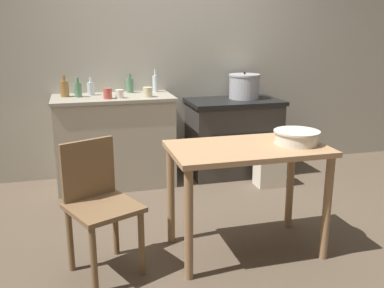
{
  "coord_description": "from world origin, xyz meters",
  "views": [
    {
      "loc": [
        -0.91,
        -2.92,
        1.52
      ],
      "look_at": [
        0.0,
        0.45,
        0.58
      ],
      "focal_mm": 40.0,
      "sensor_mm": 36.0,
      "label": 1
    }
  ],
  "objects_px": {
    "flour_sack": "(270,167)",
    "cup_mid_right": "(120,94)",
    "work_table": "(247,164)",
    "mixing_bowl_large": "(297,136)",
    "stove": "(233,137)",
    "stock_pot": "(244,86)",
    "bottle_far_left": "(155,83)",
    "cup_right": "(148,92)",
    "bottle_left": "(91,88)",
    "cup_center_right": "(108,94)",
    "bottle_center": "(78,89)",
    "bottle_mid_left": "(130,85)",
    "bottle_center_left": "(64,88)",
    "chair": "(98,202)"
  },
  "relations": [
    {
      "from": "cup_right",
      "to": "bottle_mid_left",
      "type": "bearing_deg",
      "value": 110.4
    },
    {
      "from": "chair",
      "to": "bottle_mid_left",
      "type": "relative_size",
      "value": 4.4
    },
    {
      "from": "bottle_center_left",
      "to": "cup_right",
      "type": "height_order",
      "value": "bottle_center_left"
    },
    {
      "from": "bottle_far_left",
      "to": "cup_center_right",
      "type": "relative_size",
      "value": 2.35
    },
    {
      "from": "stove",
      "to": "stock_pot",
      "type": "bearing_deg",
      "value": 18.99
    },
    {
      "from": "cup_center_right",
      "to": "cup_mid_right",
      "type": "relative_size",
      "value": 1.23
    },
    {
      "from": "bottle_center_left",
      "to": "bottle_mid_left",
      "type": "bearing_deg",
      "value": 10.78
    },
    {
      "from": "bottle_far_left",
      "to": "bottle_mid_left",
      "type": "relative_size",
      "value": 1.2
    },
    {
      "from": "bottle_far_left",
      "to": "bottle_center_left",
      "type": "height_order",
      "value": "bottle_far_left"
    },
    {
      "from": "bottle_center",
      "to": "work_table",
      "type": "bearing_deg",
      "value": -56.92
    },
    {
      "from": "bottle_left",
      "to": "bottle_mid_left",
      "type": "height_order",
      "value": "bottle_mid_left"
    },
    {
      "from": "bottle_left",
      "to": "bottle_center_left",
      "type": "relative_size",
      "value": 0.84
    },
    {
      "from": "bottle_center_left",
      "to": "mixing_bowl_large",
      "type": "bearing_deg",
      "value": -48.26
    },
    {
      "from": "bottle_center_left",
      "to": "cup_mid_right",
      "type": "xyz_separation_m",
      "value": [
        0.5,
        -0.22,
        -0.04
      ]
    },
    {
      "from": "stove",
      "to": "cup_right",
      "type": "bearing_deg",
      "value": -171.0
    },
    {
      "from": "bottle_center",
      "to": "cup_right",
      "type": "bearing_deg",
      "value": -14.94
    },
    {
      "from": "chair",
      "to": "work_table",
      "type": "bearing_deg",
      "value": -24.85
    },
    {
      "from": "bottle_far_left",
      "to": "bottle_left",
      "type": "relative_size",
      "value": 1.32
    },
    {
      "from": "mixing_bowl_large",
      "to": "bottle_mid_left",
      "type": "xyz_separation_m",
      "value": [
        -0.9,
        1.84,
        0.15
      ]
    },
    {
      "from": "cup_mid_right",
      "to": "cup_right",
      "type": "relative_size",
      "value": 0.85
    },
    {
      "from": "stove",
      "to": "work_table",
      "type": "relative_size",
      "value": 0.93
    },
    {
      "from": "flour_sack",
      "to": "cup_mid_right",
      "type": "bearing_deg",
      "value": 166.97
    },
    {
      "from": "work_table",
      "to": "bottle_mid_left",
      "type": "bearing_deg",
      "value": 107.0
    },
    {
      "from": "cup_mid_right",
      "to": "bottle_center_left",
      "type": "bearing_deg",
      "value": 156.33
    },
    {
      "from": "bottle_far_left",
      "to": "stock_pot",
      "type": "bearing_deg",
      "value": -8.57
    },
    {
      "from": "mixing_bowl_large",
      "to": "bottle_center",
      "type": "height_order",
      "value": "bottle_center"
    },
    {
      "from": "bottle_center_left",
      "to": "cup_center_right",
      "type": "height_order",
      "value": "bottle_center_left"
    },
    {
      "from": "stock_pot",
      "to": "bottle_far_left",
      "type": "bearing_deg",
      "value": 171.43
    },
    {
      "from": "bottle_left",
      "to": "bottle_mid_left",
      "type": "xyz_separation_m",
      "value": [
        0.39,
        0.08,
        0.01
      ]
    },
    {
      "from": "bottle_left",
      "to": "cup_center_right",
      "type": "xyz_separation_m",
      "value": [
        0.14,
        -0.27,
        -0.02
      ]
    },
    {
      "from": "flour_sack",
      "to": "bottle_far_left",
      "type": "distance_m",
      "value": 1.45
    },
    {
      "from": "stove",
      "to": "cup_center_right",
      "type": "bearing_deg",
      "value": -173.16
    },
    {
      "from": "work_table",
      "to": "mixing_bowl_large",
      "type": "xyz_separation_m",
      "value": [
        0.34,
        -0.03,
        0.18
      ]
    },
    {
      "from": "bottle_far_left",
      "to": "cup_center_right",
      "type": "bearing_deg",
      "value": -146.33
    },
    {
      "from": "cup_mid_right",
      "to": "cup_center_right",
      "type": "bearing_deg",
      "value": -174.43
    },
    {
      "from": "stove",
      "to": "cup_mid_right",
      "type": "bearing_deg",
      "value": -173.04
    },
    {
      "from": "cup_center_right",
      "to": "bottle_far_left",
      "type": "bearing_deg",
      "value": 33.67
    },
    {
      "from": "bottle_center",
      "to": "cup_right",
      "type": "relative_size",
      "value": 2.0
    },
    {
      "from": "cup_mid_right",
      "to": "bottle_far_left",
      "type": "bearing_deg",
      "value": 39.44
    },
    {
      "from": "stock_pot",
      "to": "bottle_left",
      "type": "xyz_separation_m",
      "value": [
        -1.59,
        0.07,
        0.03
      ]
    },
    {
      "from": "bottle_left",
      "to": "cup_right",
      "type": "bearing_deg",
      "value": -26.73
    },
    {
      "from": "bottle_left",
      "to": "cup_mid_right",
      "type": "height_order",
      "value": "bottle_left"
    },
    {
      "from": "stock_pot",
      "to": "chair",
      "type": "bearing_deg",
      "value": -134.73
    },
    {
      "from": "stove",
      "to": "bottle_far_left",
      "type": "bearing_deg",
      "value": 167.04
    },
    {
      "from": "cup_center_right",
      "to": "cup_mid_right",
      "type": "bearing_deg",
      "value": 5.57
    },
    {
      "from": "chair",
      "to": "flour_sack",
      "type": "xyz_separation_m",
      "value": [
        1.72,
        1.13,
        -0.27
      ]
    },
    {
      "from": "bottle_center_left",
      "to": "bottle_center",
      "type": "relative_size",
      "value": 1.11
    },
    {
      "from": "flour_sack",
      "to": "cup_mid_right",
      "type": "relative_size",
      "value": 4.87
    },
    {
      "from": "bottle_far_left",
      "to": "cup_right",
      "type": "xyz_separation_m",
      "value": [
        -0.14,
        -0.33,
        -0.04
      ]
    },
    {
      "from": "flour_sack",
      "to": "bottle_left",
      "type": "bearing_deg",
      "value": 160.6
    }
  ]
}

